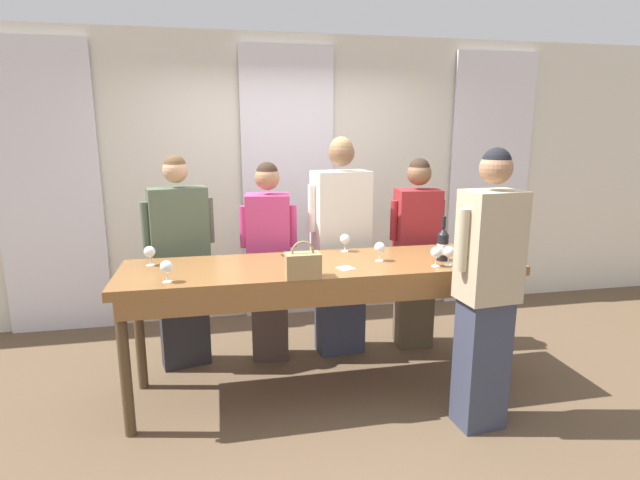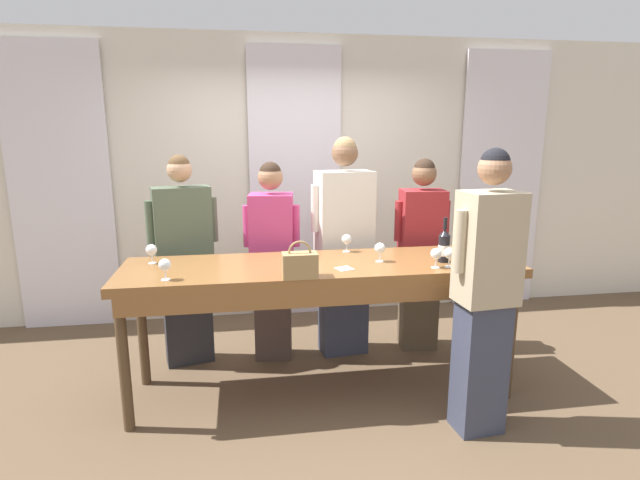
{
  "view_description": "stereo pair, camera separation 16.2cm",
  "coord_description": "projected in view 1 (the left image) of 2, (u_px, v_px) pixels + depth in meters",
  "views": [
    {
      "loc": [
        -0.71,
        -3.32,
        1.89
      ],
      "look_at": [
        0.0,
        0.08,
        1.13
      ],
      "focal_mm": 28.0,
      "sensor_mm": 36.0,
      "label": 1
    },
    {
      "loc": [
        -0.55,
        -3.35,
        1.89
      ],
      "look_at": [
        0.0,
        0.08,
        1.13
      ],
      "focal_mm": 28.0,
      "sensor_mm": 36.0,
      "label": 2
    }
  ],
  "objects": [
    {
      "name": "wine_glass_front_right",
      "position": [
        166.0,
        267.0,
        3.05
      ],
      "size": [
        0.08,
        0.08,
        0.14
      ],
      "color": "white",
      "rests_on": "tasting_bar"
    },
    {
      "name": "wine_glass_front_mid",
      "position": [
        449.0,
        252.0,
        3.43
      ],
      "size": [
        0.08,
        0.08,
        0.14
      ],
      "color": "white",
      "rests_on": "tasting_bar"
    },
    {
      "name": "guest_cream_sweater",
      "position": [
        340.0,
        247.0,
        4.18
      ],
      "size": [
        0.57,
        0.32,
        1.84
      ],
      "color": "#383D51",
      "rests_on": "ground_plane"
    },
    {
      "name": "guest_striped_shirt",
      "position": [
        416.0,
        252.0,
        4.34
      ],
      "size": [
        0.48,
        0.31,
        1.66
      ],
      "color": "brown",
      "rests_on": "ground_plane"
    },
    {
      "name": "napkin",
      "position": [
        346.0,
        268.0,
        3.37
      ],
      "size": [
        0.13,
        0.13,
        0.0
      ],
      "color": "white",
      "rests_on": "tasting_bar"
    },
    {
      "name": "curtain_panel_left",
      "position": [
        49.0,
        191.0,
        4.55
      ],
      "size": [
        0.91,
        0.03,
        2.69
      ],
      "color": "white",
      "rests_on": "ground_plane"
    },
    {
      "name": "tasting_bar",
      "position": [
        323.0,
        276.0,
        3.51
      ],
      "size": [
        2.76,
        0.76,
        0.98
      ],
      "color": "brown",
      "rests_on": "ground_plane"
    },
    {
      "name": "wine_glass_front_left",
      "position": [
        436.0,
        253.0,
        3.41
      ],
      "size": [
        0.08,
        0.08,
        0.14
      ],
      "color": "white",
      "rests_on": "tasting_bar"
    },
    {
      "name": "handbag",
      "position": [
        303.0,
        265.0,
        3.15
      ],
      "size": [
        0.22,
        0.13,
        0.24
      ],
      "color": "#997A4C",
      "rests_on": "tasting_bar"
    },
    {
      "name": "wine_glass_center_right",
      "position": [
        150.0,
        252.0,
        3.43
      ],
      "size": [
        0.08,
        0.08,
        0.14
      ],
      "color": "white",
      "rests_on": "tasting_bar"
    },
    {
      "name": "ground_plane",
      "position": [
        322.0,
        389.0,
        3.72
      ],
      "size": [
        18.0,
        18.0,
        0.0
      ],
      "primitive_type": "plane",
      "color": "brown"
    },
    {
      "name": "wine_glass_center_left",
      "position": [
        345.0,
        240.0,
        3.82
      ],
      "size": [
        0.08,
        0.08,
        0.14
      ],
      "color": "white",
      "rests_on": "tasting_bar"
    },
    {
      "name": "wine_glass_center_mid",
      "position": [
        380.0,
        248.0,
        3.55
      ],
      "size": [
        0.08,
        0.08,
        0.14
      ],
      "color": "white",
      "rests_on": "tasting_bar"
    },
    {
      "name": "curtain_panel_right",
      "position": [
        489.0,
        181.0,
        5.43
      ],
      "size": [
        0.91,
        0.03,
        2.69
      ],
      "color": "white",
      "rests_on": "ground_plane"
    },
    {
      "name": "curtain_panel_center",
      "position": [
        288.0,
        186.0,
        4.99
      ],
      "size": [
        0.91,
        0.03,
        2.69
      ],
      "color": "white",
      "rests_on": "ground_plane"
    },
    {
      "name": "guest_pink_top",
      "position": [
        269.0,
        261.0,
        4.08
      ],
      "size": [
        0.47,
        0.31,
        1.65
      ],
      "color": "#473833",
      "rests_on": "ground_plane"
    },
    {
      "name": "host_pouring",
      "position": [
        487.0,
        290.0,
        3.09
      ],
      "size": [
        0.46,
        0.29,
        1.79
      ],
      "color": "#383D51",
      "rests_on": "ground_plane"
    },
    {
      "name": "guest_olive_jacket",
      "position": [
        181.0,
        261.0,
        3.94
      ],
      "size": [
        0.55,
        0.3,
        1.71
      ],
      "color": "#28282D",
      "rests_on": "ground_plane"
    },
    {
      "name": "wall_back",
      "position": [
        287.0,
        180.0,
        5.04
      ],
      "size": [
        12.0,
        0.06,
        2.8
      ],
      "color": "silver",
      "rests_on": "ground_plane"
    },
    {
      "name": "wine_bottle",
      "position": [
        443.0,
        245.0,
        3.56
      ],
      "size": [
        0.08,
        0.08,
        0.32
      ],
      "color": "black",
      "rests_on": "tasting_bar"
    },
    {
      "name": "pen",
      "position": [
        284.0,
        257.0,
        3.67
      ],
      "size": [
        0.03,
        0.13,
        0.01
      ],
      "color": "black",
      "rests_on": "tasting_bar"
    }
  ]
}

